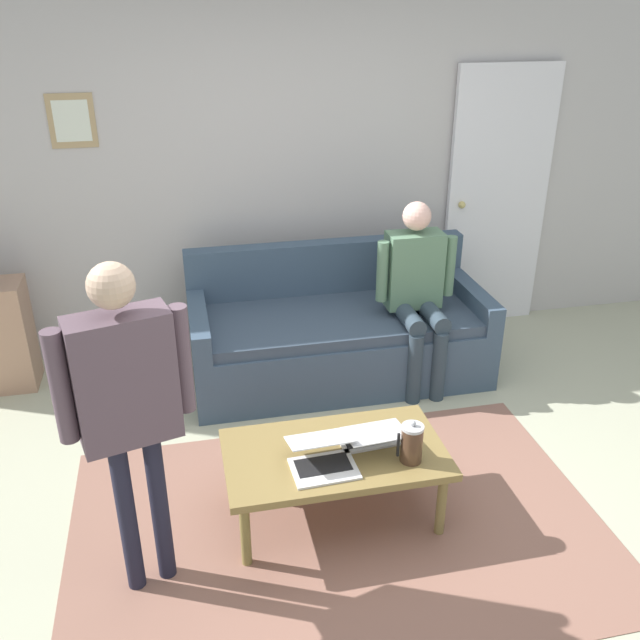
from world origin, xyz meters
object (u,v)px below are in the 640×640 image
laptop_left (369,436)px  laptop_center (322,458)px  interior_door (497,200)px  person_seated (417,285)px  person_standing (127,394)px  french_press (412,443)px  coffee_table (335,458)px  couch (337,334)px

laptop_left → laptop_center: size_ratio=1.09×
interior_door → person_seated: 1.30m
laptop_left → person_standing: person_standing is taller
laptop_center → interior_door: bearing=-130.9°
french_press → person_standing: bearing=4.4°
french_press → person_seated: size_ratio=0.18×
coffee_table → laptop_center: 0.16m
interior_door → laptop_center: bearing=49.1°
couch → laptop_center: size_ratio=6.21×
laptop_left → coffee_table: bearing=8.8°
couch → laptop_left: bearing=83.0°
french_press → couch: bearing=-90.6°
couch → laptop_center: bearing=73.9°
person_standing → person_seated: person_standing is taller
coffee_table → laptop_left: size_ratio=3.10×
laptop_center → person_seated: (-0.95, -1.35, 0.27)m
person_standing → laptop_center: bearing=-170.0°
coffee_table → couch: bearing=-104.0°
couch → person_seated: (-0.49, 0.23, 0.42)m
couch → laptop_left: (0.18, 1.44, 0.15)m
interior_door → person_standing: size_ratio=1.28×
couch → laptop_left: size_ratio=5.68×
interior_door → couch: 1.72m
interior_door → french_press: size_ratio=8.81×
french_press → person_seated: 1.50m
coffee_table → french_press: french_press is taller
french_press → person_standing: size_ratio=0.15×
laptop_center → person_seated: 1.67m
couch → coffee_table: couch is taller
person_standing → interior_door: bearing=-139.6°
laptop_left → laptop_center: 0.31m
person_standing → couch: bearing=-127.2°
laptop_center → french_press: bearing=173.4°
couch → laptop_left: 1.46m
coffee_table → person_seated: size_ratio=0.87×
coffee_table → laptop_left: laptop_left is taller
laptop_left → laptop_center: laptop_center is taller
laptop_left → french_press: french_press is taller
couch → person_standing: (1.31, 1.73, 0.72)m
laptop_left → laptop_center: (0.28, 0.13, 0.00)m
interior_door → french_press: bearing=57.0°
interior_door → coffee_table: interior_door is taller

